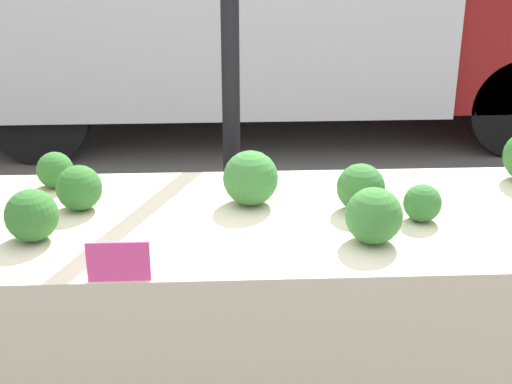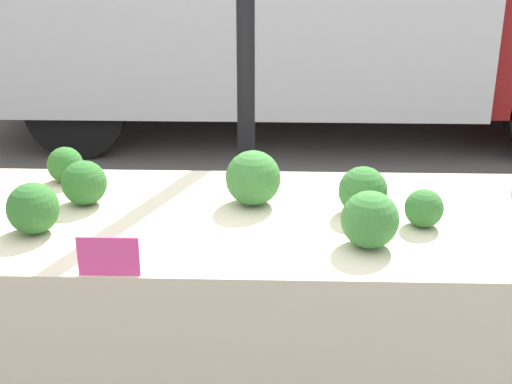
{
  "view_description": "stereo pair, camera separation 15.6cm",
  "coord_description": "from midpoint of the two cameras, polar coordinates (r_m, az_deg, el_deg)",
  "views": [
    {
      "loc": [
        -0.09,
        -1.97,
        1.79
      ],
      "look_at": [
        0.0,
        0.0,
        0.99
      ],
      "focal_mm": 50.0,
      "sensor_mm": 36.0,
      "label": 1
    },
    {
      "loc": [
        0.06,
        -1.97,
        1.79
      ],
      "look_at": [
        0.0,
        0.0,
        0.99
      ],
      "focal_mm": 50.0,
      "sensor_mm": 36.0,
      "label": 2
    }
  ],
  "objects": [
    {
      "name": "broccoli_head_4",
      "position": [
        2.27,
        -15.89,
        0.29
      ],
      "size": [
        0.14,
        0.14,
        0.14
      ],
      "color": "#2D6628",
      "rests_on": "market_table"
    },
    {
      "name": "broccoli_head_8",
      "position": [
        1.98,
        7.21,
        -1.93
      ],
      "size": [
        0.16,
        0.16,
        0.16
      ],
      "color": "#387533",
      "rests_on": "market_table"
    },
    {
      "name": "broccoli_head_7",
      "position": [
        2.22,
        -2.45,
        1.1
      ],
      "size": [
        0.17,
        0.17,
        0.17
      ],
      "color": "#387533",
      "rests_on": "market_table"
    },
    {
      "name": "price_sign",
      "position": [
        1.83,
        -13.38,
        -5.49
      ],
      "size": [
        0.16,
        0.01,
        0.11
      ],
      "color": "#EF4793",
      "rests_on": "market_table"
    },
    {
      "name": "broccoli_head_10",
      "position": [
        2.1,
        -19.56,
        -1.8
      ],
      "size": [
        0.15,
        0.15,
        0.15
      ],
      "color": "#2D6628",
      "rests_on": "market_table"
    },
    {
      "name": "broccoli_head_1",
      "position": [
        2.47,
        -17.54,
        1.67
      ],
      "size": [
        0.12,
        0.12,
        0.12
      ],
      "color": "#2D6628",
      "rests_on": "market_table"
    },
    {
      "name": "market_table",
      "position": [
        2.14,
        -2.0,
        -5.51
      ],
      "size": [
        2.39,
        0.79,
        0.91
      ],
      "color": "beige",
      "rests_on": "ground_plane"
    },
    {
      "name": "broccoli_head_3",
      "position": [
        2.19,
        6.38,
        0.32
      ],
      "size": [
        0.15,
        0.15,
        0.15
      ],
      "color": "#336B2D",
      "rests_on": "market_table"
    },
    {
      "name": "broccoli_head_0",
      "position": [
        2.15,
        11.17,
        -0.89
      ],
      "size": [
        0.11,
        0.11,
        0.11
      ],
      "color": "#336B2D",
      "rests_on": "market_table"
    },
    {
      "name": "tent_pole",
      "position": [
        2.77,
        -3.71,
        10.89
      ],
      "size": [
        0.07,
        0.07,
        2.51
      ],
      "color": "black",
      "rests_on": "ground_plane"
    }
  ]
}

